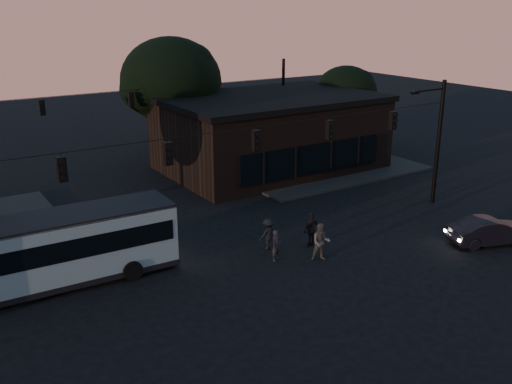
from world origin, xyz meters
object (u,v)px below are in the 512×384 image
building (270,132)px  car (490,231)px  pedestrian_d (268,234)px  bus (45,249)px  pedestrian_c (311,229)px  pedestrian_a (276,245)px  pedestrian_b (321,242)px

building → car: (1.35, -17.90, -2.02)m
car → building: bearing=24.1°
car → pedestrian_d: pedestrian_d is taller
bus → pedestrian_c: bus is taller
bus → car: size_ratio=2.70×
building → bus: bearing=-150.7°
pedestrian_c → pedestrian_a: bearing=-3.0°
pedestrian_a → pedestrian_c: bearing=-8.7°
bus → pedestrian_d: size_ratio=7.15×
pedestrian_c → pedestrian_d: (-2.00, 0.88, -0.11)m
pedestrian_a → pedestrian_b: pedestrian_b is taller
building → pedestrian_c: building is taller
building → pedestrian_a: size_ratio=10.08×
bus → pedestrian_a: 10.34m
car → pedestrian_c: 9.14m
pedestrian_c → bus: bearing=-26.0°
bus → pedestrian_a: size_ratio=7.39×
bus → pedestrian_d: bearing=-8.1°
building → pedestrian_b: bearing=-115.7°
pedestrian_a → bus: bearing=143.0°
building → pedestrian_b: size_ratio=8.37×
building → pedestrian_a: building is taller
car → pedestrian_d: 11.30m
building → car: building is taller
bus → pedestrian_d: bus is taller
building → pedestrian_b: building is taller
building → bus: 21.48m
pedestrian_b → building: bearing=93.6°
pedestrian_b → car: bearing=8.8°
pedestrian_a → pedestrian_d: (0.45, 1.34, 0.03)m
bus → car: bus is taller
pedestrian_a → pedestrian_d: pedestrian_d is taller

